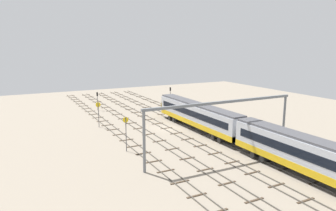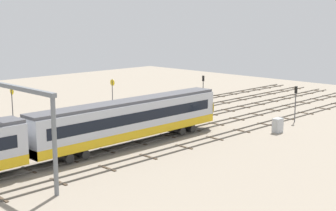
# 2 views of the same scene
# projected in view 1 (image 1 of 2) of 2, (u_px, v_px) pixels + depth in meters

# --- Properties ---
(ground_plane) EXTENTS (113.45, 113.45, 0.00)m
(ground_plane) POSITION_uv_depth(u_px,v_px,m) (166.00, 128.00, 58.73)
(ground_plane) COLOR gray
(track_near_foreground) EXTENTS (97.45, 2.40, 0.16)m
(track_near_foreground) POSITION_uv_depth(u_px,v_px,m) (207.00, 122.00, 62.85)
(track_near_foreground) COLOR #59544C
(track_near_foreground) RESTS_ON ground
(track_with_train) EXTENTS (97.45, 2.40, 0.16)m
(track_with_train) POSITION_uv_depth(u_px,v_px,m) (187.00, 125.00, 60.78)
(track_with_train) COLOR #59544C
(track_with_train) RESTS_ON ground
(track_middle) EXTENTS (97.45, 2.40, 0.16)m
(track_middle) POSITION_uv_depth(u_px,v_px,m) (166.00, 128.00, 58.72)
(track_middle) COLOR #59544C
(track_middle) RESTS_ON ground
(track_second_far) EXTENTS (97.45, 2.40, 0.16)m
(track_second_far) POSITION_uv_depth(u_px,v_px,m) (144.00, 131.00, 56.66)
(track_second_far) COLOR #59544C
(track_second_far) RESTS_ON ground
(track_far_background) EXTENTS (97.45, 2.40, 0.16)m
(track_far_background) POSITION_uv_depth(u_px,v_px,m) (119.00, 134.00, 54.60)
(track_far_background) COLOR #59544C
(track_far_background) RESTS_ON ground
(train) EXTENTS (50.40, 3.24, 4.80)m
(train) POSITION_uv_depth(u_px,v_px,m) (239.00, 131.00, 46.99)
(train) COLOR #B7BCC6
(train) RESTS_ON ground
(overhead_gantry) EXTENTS (0.40, 24.01, 8.01)m
(overhead_gantry) POSITION_uv_depth(u_px,v_px,m) (223.00, 113.00, 42.56)
(overhead_gantry) COLOR slate
(overhead_gantry) RESTS_ON ground
(speed_sign_near_foreground) EXTENTS (0.14, 0.93, 4.82)m
(speed_sign_near_foreground) POSITION_uv_depth(u_px,v_px,m) (98.00, 111.00, 59.01)
(speed_sign_near_foreground) COLOR #4C4C51
(speed_sign_near_foreground) RESTS_ON ground
(speed_sign_mid_trackside) EXTENTS (0.14, 0.86, 5.20)m
(speed_sign_mid_trackside) POSITION_uv_depth(u_px,v_px,m) (126.00, 130.00, 45.48)
(speed_sign_mid_trackside) COLOR #4C4C51
(speed_sign_mid_trackside) RESTS_ON ground
(signal_light_trackside_approach) EXTENTS (0.31, 0.32, 4.72)m
(signal_light_trackside_approach) POSITION_uv_depth(u_px,v_px,m) (170.00, 94.00, 80.10)
(signal_light_trackside_approach) COLOR #4C4C51
(signal_light_trackside_approach) RESTS_ON ground
(signal_light_trackside_departure) EXTENTS (0.31, 0.32, 4.36)m
(signal_light_trackside_departure) POSITION_uv_depth(u_px,v_px,m) (97.00, 98.00, 74.37)
(signal_light_trackside_departure) COLOR #4C4C51
(signal_light_trackside_departure) RESTS_ON ground
(relay_cabinet) EXTENTS (1.28, 0.84, 1.74)m
(relay_cabinet) POSITION_uv_depth(u_px,v_px,m) (189.00, 106.00, 75.31)
(relay_cabinet) COLOR #B2B7BC
(relay_cabinet) RESTS_ON ground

